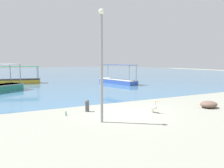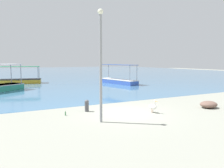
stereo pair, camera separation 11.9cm
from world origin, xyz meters
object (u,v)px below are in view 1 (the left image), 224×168
object	(u,v)px
lamp_post	(102,60)
pelican	(153,106)
fishing_boat_outer	(118,80)
fishing_boat_far_right	(17,80)
mooring_bollard	(87,105)
net_pile	(209,104)
glass_bottle	(66,114)

from	to	relation	value
lamp_post	pelican	bearing A→B (deg)	6.90
fishing_boat_outer	fishing_boat_far_right	bearing A→B (deg)	151.75
mooring_bollard	net_pile	xyz separation A→B (m)	(7.60, -2.68, -0.16)
fishing_boat_far_right	net_pile	size ratio (longest dim) A/B	5.38
lamp_post	mooring_bollard	xyz separation A→B (m)	(0.16, 2.53, -2.78)
fishing_boat_far_right	glass_bottle	distance (m)	20.53
fishing_boat_far_right	glass_bottle	xyz separation A→B (m)	(1.26, -20.49, -0.37)
fishing_boat_outer	glass_bottle	bearing A→B (deg)	-128.26
pelican	net_pile	bearing A→B (deg)	-7.93
net_pile	mooring_bollard	bearing A→B (deg)	160.58
fishing_boat_outer	mooring_bollard	distance (m)	16.56
fishing_boat_far_right	lamp_post	world-z (taller)	lamp_post
net_pile	lamp_post	bearing A→B (deg)	178.94
lamp_post	glass_bottle	size ratio (longest dim) A/B	20.86
pelican	glass_bottle	world-z (taller)	pelican
pelican	fishing_boat_outer	bearing A→B (deg)	68.68
lamp_post	net_pile	size ratio (longest dim) A/B	4.75
fishing_boat_outer	pelican	xyz separation A→B (m)	(-6.10, -15.63, -0.12)
fishing_boat_far_right	lamp_post	size ratio (longest dim) A/B	1.13
net_pile	glass_bottle	size ratio (longest dim) A/B	4.39
fishing_boat_far_right	glass_bottle	world-z (taller)	fishing_boat_far_right
net_pile	glass_bottle	distance (m)	9.32
lamp_post	mooring_bollard	world-z (taller)	lamp_post
lamp_post	glass_bottle	distance (m)	3.96
fishing_boat_far_right	fishing_boat_outer	bearing A→B (deg)	-28.25
glass_bottle	fishing_boat_far_right	bearing A→B (deg)	93.52
pelican	mooring_bollard	xyz separation A→B (m)	(-3.44, 2.10, 0.02)
fishing_boat_outer	glass_bottle	xyz separation A→B (m)	(-10.97, -13.92, -0.39)
fishing_boat_far_right	pelican	bearing A→B (deg)	-74.56
lamp_post	mooring_bollard	bearing A→B (deg)	86.29
pelican	fishing_boat_far_right	bearing A→B (deg)	105.44
fishing_boat_far_right	mooring_bollard	size ratio (longest dim) A/B	8.71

